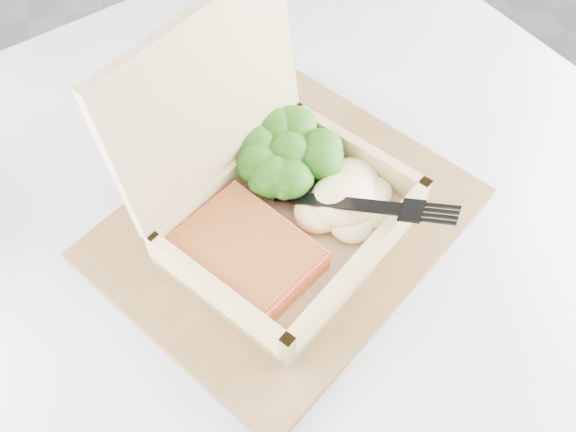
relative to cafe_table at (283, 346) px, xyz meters
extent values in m
cylinder|color=black|center=(0.00, 0.00, -0.20)|extent=(0.09, 0.09, 0.72)
cube|color=#AFB3B9|center=(0.00, 0.00, 0.18)|extent=(1.10, 1.10, 0.03)
cube|color=brown|center=(0.01, 0.03, 0.20)|extent=(0.41, 0.40, 0.01)
cube|color=tan|center=(0.01, 0.02, 0.21)|extent=(0.26, 0.25, 0.01)
cube|color=tan|center=(-0.06, -0.04, 0.23)|extent=(0.10, 0.13, 0.04)
cube|color=tan|center=(0.09, 0.08, 0.23)|extent=(0.10, 0.13, 0.04)
cube|color=tan|center=(0.06, -0.04, 0.23)|extent=(0.17, 0.13, 0.04)
cube|color=tan|center=(-0.03, 0.08, 0.23)|extent=(0.17, 0.13, 0.04)
cube|color=tan|center=(-0.04, 0.09, 0.32)|extent=(0.18, 0.15, 0.16)
cube|color=orange|center=(-0.03, -0.01, 0.23)|extent=(0.14, 0.14, 0.02)
ellipsoid|color=#F9E7A1|center=(0.06, 0.03, 0.23)|extent=(0.10, 0.09, 0.03)
cube|color=black|center=(0.00, 0.05, 0.25)|extent=(0.10, 0.08, 0.04)
cube|color=black|center=(0.08, 0.00, 0.25)|extent=(0.05, 0.05, 0.02)
cube|color=white|center=(-0.06, 0.18, 0.19)|extent=(0.08, 0.14, 0.00)
camera|label=1|loc=(-0.07, -0.29, 0.70)|focal=40.00mm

